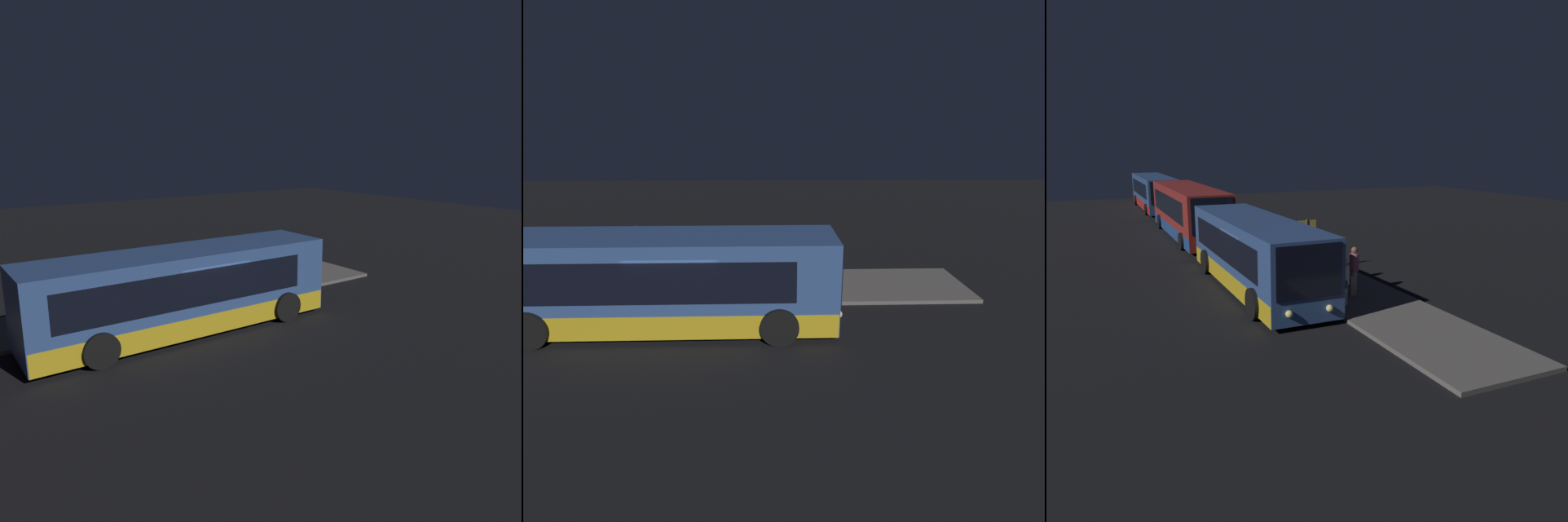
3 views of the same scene
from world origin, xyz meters
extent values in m
plane|color=black|center=(0.00, 0.00, 0.00)|extent=(80.00, 80.00, 0.00)
cube|color=#605B56|center=(0.00, 3.33, 0.07)|extent=(20.00, 3.45, 0.14)
cube|color=#33518C|center=(-0.69, 0.22, 1.52)|extent=(10.49, 2.53, 2.67)
cube|color=gold|center=(-0.69, 0.22, 0.54)|extent=(10.44, 2.55, 0.70)
cube|color=black|center=(-0.95, 0.22, 1.84)|extent=(8.60, 2.56, 1.17)
cube|color=black|center=(4.58, 0.22, 1.90)|extent=(0.06, 2.22, 1.71)
sphere|color=#F9E58C|center=(4.60, 0.91, 0.64)|extent=(0.24, 0.24, 0.24)
sphere|color=#F9E58C|center=(4.60, -0.48, 0.64)|extent=(0.24, 0.24, 0.24)
cylinder|color=black|center=(2.88, 1.48, 0.54)|extent=(1.08, 0.30, 1.08)
cylinder|color=black|center=(2.88, -1.05, 0.54)|extent=(1.08, 0.30, 1.08)
cylinder|color=black|center=(-3.94, 1.48, 0.54)|extent=(1.08, 0.30, 1.08)
cylinder|color=black|center=(-3.94, -1.05, 0.54)|extent=(1.08, 0.30, 1.08)
cylinder|color=silver|center=(3.07, 2.24, 0.52)|extent=(0.36, 0.36, 0.77)
cylinder|color=silver|center=(3.07, 2.24, 1.24)|extent=(0.51, 0.51, 0.67)
sphere|color=tan|center=(3.07, 2.24, 1.71)|extent=(0.25, 0.25, 0.25)
cube|color=#334C7F|center=(3.31, 2.08, 0.96)|extent=(0.27, 0.31, 0.24)
cylinder|color=#2D2D33|center=(-0.09, 3.60, 0.52)|extent=(0.26, 0.26, 0.76)
cylinder|color=#BF3333|center=(-0.09, 3.60, 1.23)|extent=(0.37, 0.37, 0.66)
sphere|color=brown|center=(-0.09, 3.60, 1.69)|extent=(0.25, 0.25, 0.25)
cube|color=black|center=(0.17, 3.56, 0.95)|extent=(0.18, 0.30, 0.24)
cylinder|color=silver|center=(1.57, 3.48, 0.53)|extent=(0.36, 0.36, 0.79)
cylinder|color=#CC6B8C|center=(1.57, 3.48, 1.26)|extent=(0.51, 0.51, 0.68)
sphere|color=brown|center=(1.57, 3.48, 1.73)|extent=(0.26, 0.26, 0.26)
cube|color=#598C59|center=(1.37, 3.28, 0.97)|extent=(0.30, 0.30, 0.24)
cube|color=beige|center=(2.09, 3.10, 0.49)|extent=(0.34, 0.24, 0.71)
cylinder|color=black|center=(2.09, 3.10, 0.97)|extent=(0.02, 0.02, 0.24)
cylinder|color=#4C4C51|center=(-2.32, 3.21, 1.29)|extent=(0.10, 0.10, 2.30)
cube|color=#E5C64C|center=(-2.32, 3.21, 2.17)|extent=(0.04, 0.88, 0.43)
camera|label=1|loc=(-8.17, -14.77, 6.39)|focal=35.00mm
camera|label=2|loc=(2.70, -11.21, 5.67)|focal=28.00mm
camera|label=3|loc=(18.32, -6.03, 5.71)|focal=35.00mm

